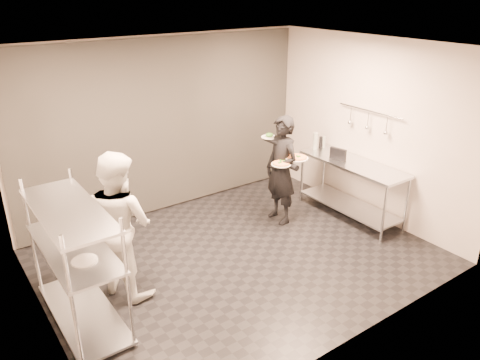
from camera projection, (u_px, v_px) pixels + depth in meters
room_shell at (192, 139)px, 6.79m from camera, size 5.00×4.00×2.80m
pass_rack at (76, 259)px, 5.00m from camera, size 0.60×1.60×1.50m
prep_counter at (352, 180)px, 7.37m from camera, size 0.60×1.80×0.92m
utensil_rail at (368, 121)px, 7.15m from camera, size 0.07×1.20×0.31m
waiter at (281, 170)px, 7.15m from camera, size 0.42×0.63×1.70m
chef at (119, 224)px, 5.46m from camera, size 0.95×1.06×1.79m
pizza_plate_near at (281, 164)px, 6.88m from camera, size 0.29×0.29×0.05m
pizza_plate_far at (297, 157)px, 6.99m from camera, size 0.35×0.35×0.05m
salad_plate at (269, 136)px, 7.14m from camera, size 0.25×0.25×0.07m
pos_monitor at (338, 154)px, 7.32m from camera, size 0.12×0.27×0.19m
bottle_green at (315, 141)px, 7.77m from camera, size 0.08×0.08×0.29m
bottle_clear at (324, 142)px, 7.90m from camera, size 0.06×0.06×0.19m
bottle_dark at (321, 142)px, 7.86m from camera, size 0.06×0.06×0.20m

